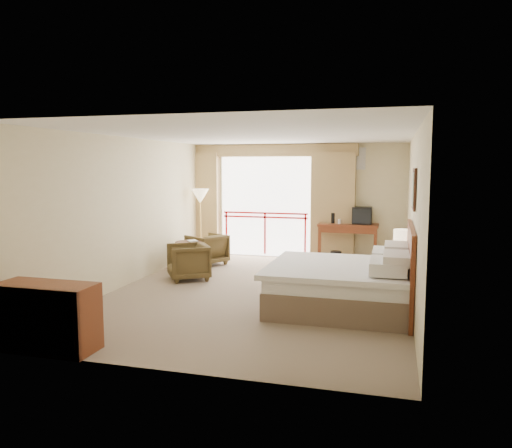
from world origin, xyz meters
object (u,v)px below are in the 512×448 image
(wastebasket, at_px, (336,258))
(side_table, at_px, (189,251))
(nightstand, at_px, (401,278))
(armchair_far, at_px, (207,264))
(tv, at_px, (362,216))
(floor_lamp, at_px, (200,199))
(bed, at_px, (344,284))
(armchair_near, at_px, (189,279))
(desk, at_px, (348,232))
(table_lamp, at_px, (403,237))
(dresser, at_px, (46,317))

(wastebasket, distance_m, side_table, 3.24)
(nightstand, relative_size, armchair_far, 0.74)
(armchair_far, distance_m, side_table, 0.81)
(tv, xyz_separation_m, floor_lamp, (-3.72, -0.48, 0.35))
(tv, xyz_separation_m, wastebasket, (-0.52, -0.48, -0.91))
(bed, bearing_deg, nightstand, 52.59)
(nightstand, relative_size, side_table, 0.92)
(nightstand, distance_m, tv, 2.96)
(nightstand, relative_size, tv, 1.29)
(bed, xyz_separation_m, wastebasket, (-0.50, 3.37, -0.22))
(bed, xyz_separation_m, nightstand, (0.86, 1.13, -0.10))
(armchair_far, distance_m, armchair_near, 1.51)
(wastebasket, height_order, armchair_far, armchair_far)
(nightstand, relative_size, floor_lamp, 0.34)
(wastebasket, height_order, armchair_near, armchair_near)
(nightstand, xyz_separation_m, floor_lamp, (-4.56, 2.24, 1.14))
(tv, relative_size, armchair_far, 0.58)
(desk, xyz_separation_m, armchair_near, (-2.81, -2.72, -0.68))
(tv, bearing_deg, side_table, -159.46)
(nightstand, xyz_separation_m, tv, (-0.84, 2.72, 0.79))
(table_lamp, relative_size, dresser, 0.45)
(bed, height_order, table_lamp, table_lamp)
(armchair_near, relative_size, side_table, 1.27)
(desk, relative_size, dresser, 1.11)
(nightstand, height_order, wastebasket, nightstand)
(bed, bearing_deg, armchair_far, 140.61)
(bed, bearing_deg, tv, 89.69)
(tv, relative_size, wastebasket, 1.40)
(tv, height_order, floor_lamp, floor_lamp)
(bed, xyz_separation_m, armchair_near, (-3.09, 1.20, -0.38))
(table_lamp, relative_size, desk, 0.40)
(table_lamp, bearing_deg, bed, -126.22)
(bed, bearing_deg, wastebasket, 98.42)
(tv, bearing_deg, wastebasket, -144.90)
(bed, bearing_deg, floor_lamp, 137.66)
(desk, relative_size, tv, 3.12)
(desk, relative_size, armchair_near, 1.77)
(bed, xyz_separation_m, desk, (-0.28, 3.92, 0.31))
(armchair_far, distance_m, dresser, 5.42)
(table_lamp, relative_size, floor_lamp, 0.33)
(floor_lamp, bearing_deg, armchair_far, -58.21)
(table_lamp, xyz_separation_m, side_table, (-4.29, 0.82, -0.56))
(table_lamp, distance_m, wastebasket, 2.71)
(armchair_far, bearing_deg, table_lamp, 101.18)
(side_table, bearing_deg, table_lamp, -10.87)
(armchair_near, bearing_deg, tv, 97.63)
(dresser, bearing_deg, floor_lamp, 95.35)
(armchair_near, bearing_deg, side_table, 169.95)
(desk, height_order, floor_lamp, floor_lamp)
(bed, bearing_deg, table_lamp, 53.78)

